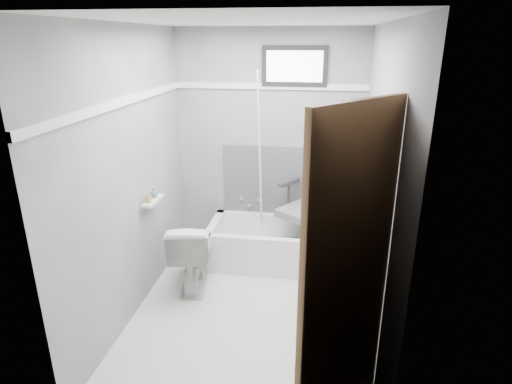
% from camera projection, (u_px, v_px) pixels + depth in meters
% --- Properties ---
extents(floor, '(2.60, 2.60, 0.00)m').
position_uv_depth(floor, '(250.00, 311.00, 3.80)').
color(floor, white).
rests_on(floor, ground).
extents(ceiling, '(2.60, 2.60, 0.00)m').
position_uv_depth(ceiling, '(249.00, 21.00, 2.99)').
color(ceiling, silver).
rests_on(ceiling, floor).
extents(wall_back, '(2.00, 0.02, 2.40)m').
position_uv_depth(wall_back, '(269.00, 145.00, 4.60)').
color(wall_back, slate).
rests_on(wall_back, floor).
extents(wall_front, '(2.00, 0.02, 2.40)m').
position_uv_depth(wall_front, '(208.00, 263.00, 2.18)').
color(wall_front, slate).
rests_on(wall_front, floor).
extents(wall_left, '(0.02, 2.60, 2.40)m').
position_uv_depth(wall_left, '(130.00, 177.00, 3.53)').
color(wall_left, slate).
rests_on(wall_left, floor).
extents(wall_right, '(0.02, 2.60, 2.40)m').
position_uv_depth(wall_right, '(379.00, 189.00, 3.25)').
color(wall_right, slate).
rests_on(wall_right, floor).
extents(bathtub, '(1.50, 0.70, 0.42)m').
position_uv_depth(bathtub, '(279.00, 244.00, 4.57)').
color(bathtub, white).
rests_on(bathtub, floor).
extents(office_chair, '(0.86, 0.86, 1.07)m').
position_uv_depth(office_chair, '(309.00, 206.00, 4.42)').
color(office_chair, '#5C5C61').
rests_on(office_chair, bathtub).
extents(toilet, '(0.50, 0.75, 0.68)m').
position_uv_depth(toilet, '(192.00, 253.00, 4.10)').
color(toilet, silver).
rests_on(toilet, floor).
extents(door, '(0.78, 0.78, 2.00)m').
position_uv_depth(door, '(401.00, 311.00, 2.13)').
color(door, brown).
rests_on(door, floor).
extents(window, '(0.66, 0.04, 0.40)m').
position_uv_depth(window, '(295.00, 66.00, 4.28)').
color(window, black).
rests_on(window, wall_back).
extents(backerboard, '(1.50, 0.02, 0.78)m').
position_uv_depth(backerboard, '(291.00, 182.00, 4.69)').
color(backerboard, '#4C4C4F').
rests_on(backerboard, wall_back).
extents(trim_back, '(2.00, 0.02, 0.06)m').
position_uv_depth(trim_back, '(270.00, 86.00, 4.38)').
color(trim_back, white).
rests_on(trim_back, wall_back).
extents(trim_left, '(0.02, 2.60, 0.06)m').
position_uv_depth(trim_left, '(124.00, 102.00, 3.32)').
color(trim_left, white).
rests_on(trim_left, wall_left).
extents(pole, '(0.02, 0.40, 1.92)m').
position_uv_depth(pole, '(260.00, 164.00, 4.44)').
color(pole, silver).
rests_on(pole, bathtub).
extents(shelf, '(0.10, 0.32, 0.02)m').
position_uv_depth(shelf, '(153.00, 201.00, 3.87)').
color(shelf, silver).
rests_on(shelf, wall_left).
extents(soap_bottle_a, '(0.05, 0.05, 0.10)m').
position_uv_depth(soap_bottle_a, '(148.00, 197.00, 3.77)').
color(soap_bottle_a, '#A29251').
rests_on(soap_bottle_a, shelf).
extents(soap_bottle_b, '(0.09, 0.09, 0.09)m').
position_uv_depth(soap_bottle_b, '(154.00, 192.00, 3.90)').
color(soap_bottle_b, '#486984').
rests_on(soap_bottle_b, shelf).
extents(faucet, '(0.26, 0.10, 0.16)m').
position_uv_depth(faucet, '(251.00, 201.00, 4.82)').
color(faucet, silver).
rests_on(faucet, wall_back).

